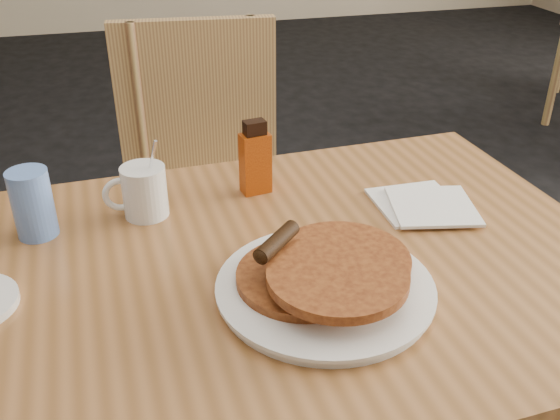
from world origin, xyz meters
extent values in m
cube|color=#9D6437|center=(-0.06, 0.05, 0.73)|extent=(1.21, 0.84, 0.04)
cube|color=tan|center=(-0.06, 0.05, 0.71)|extent=(1.26, 0.88, 0.02)
cylinder|color=tan|center=(0.45, 0.37, 0.35)|extent=(0.04, 0.04, 0.71)
cube|color=tan|center=(-0.04, 0.69, 0.46)|extent=(0.48, 0.48, 0.04)
cube|color=tan|center=(-0.04, 0.88, 0.72)|extent=(0.43, 0.08, 0.47)
cylinder|color=tan|center=(-0.21, 0.51, 0.22)|extent=(0.04, 0.04, 0.44)
cylinder|color=tan|center=(0.14, 0.86, 0.22)|extent=(0.04, 0.04, 0.44)
cylinder|color=white|center=(0.01, -0.05, 0.76)|extent=(0.31, 0.31, 0.02)
cylinder|color=white|center=(0.01, -0.05, 0.77)|extent=(0.32, 0.32, 0.01)
cylinder|color=#A15221|center=(-0.01, -0.03, 0.78)|extent=(0.20, 0.20, 0.01)
cylinder|color=#A15221|center=(0.05, -0.03, 0.79)|extent=(0.21, 0.21, 0.01)
cylinder|color=#A15221|center=(0.02, -0.08, 0.81)|extent=(0.20, 0.20, 0.01)
cylinder|color=black|center=(-0.05, 0.00, 0.83)|extent=(0.08, 0.08, 0.02)
cylinder|color=white|center=(-0.22, 0.26, 0.80)|extent=(0.08, 0.08, 0.09)
torus|color=white|center=(-0.26, 0.26, 0.80)|extent=(0.06, 0.01, 0.06)
cylinder|color=black|center=(-0.22, 0.26, 0.84)|extent=(0.07, 0.07, 0.01)
cylinder|color=silver|center=(-0.21, 0.26, 0.83)|extent=(0.04, 0.04, 0.14)
cube|color=maroon|center=(-0.01, 0.30, 0.81)|extent=(0.06, 0.04, 0.12)
cube|color=black|center=(-0.01, 0.30, 0.88)|extent=(0.04, 0.03, 0.03)
cube|color=white|center=(0.27, 0.17, 0.75)|extent=(0.15, 0.15, 0.01)
cube|color=white|center=(0.29, 0.14, 0.76)|extent=(0.18, 0.18, 0.01)
cylinder|color=#5E87DD|center=(-0.41, 0.24, 0.81)|extent=(0.08, 0.08, 0.12)
camera|label=1|loc=(-0.24, -0.75, 1.31)|focal=40.00mm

